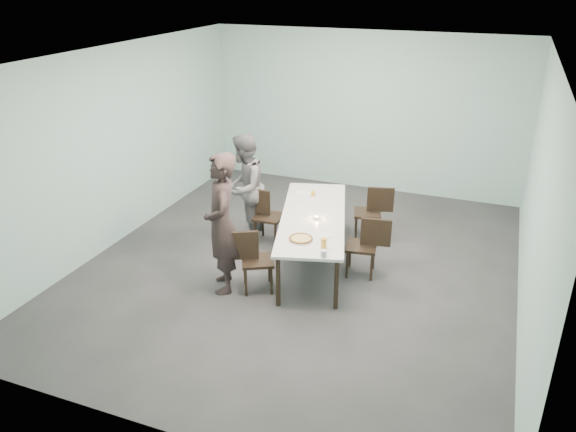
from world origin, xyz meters
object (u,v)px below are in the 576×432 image
(chair_near_right, at_px, (367,242))
(chair_near_left, at_px, (251,256))
(water_tumbler, at_px, (324,254))
(amber_tumbler, at_px, (313,194))
(beer_glass, at_px, (324,244))
(pizza, at_px, (301,239))
(side_plate, at_px, (325,236))
(chair_far_left, at_px, (264,212))
(table, at_px, (313,219))
(diner_near, at_px, (222,224))
(chair_far_right, at_px, (373,209))
(tealight, at_px, (317,218))
(diner_far, at_px, (244,187))

(chair_near_right, bearing_deg, chair_near_left, 27.26)
(water_tumbler, xyz_separation_m, amber_tumbler, (-0.77, 1.86, -0.01))
(beer_glass, height_order, amber_tumbler, beer_glass)
(pizza, distance_m, side_plate, 0.35)
(pizza, bearing_deg, chair_far_left, 131.36)
(table, height_order, chair_near_left, chair_near_left)
(chair_far_left, bearing_deg, table, -23.95)
(chair_far_left, height_order, diner_near, diner_near)
(chair_near_left, bearing_deg, diner_near, 165.56)
(side_plate, xyz_separation_m, beer_glass, (0.09, -0.37, 0.07))
(chair_far_right, height_order, diner_near, diner_near)
(tealight, bearing_deg, chair_far_right, 66.21)
(side_plate, bearing_deg, table, 122.53)
(water_tumbler, bearing_deg, diner_far, 139.32)
(beer_glass, xyz_separation_m, amber_tumbler, (-0.71, 1.66, -0.03))
(chair_near_left, bearing_deg, water_tumbler, -33.73)
(chair_near_left, height_order, chair_far_left, same)
(chair_far_left, xyz_separation_m, tealight, (1.03, -0.48, 0.27))
(diner_near, bearing_deg, chair_far_right, 116.63)
(chair_near_left, bearing_deg, beer_glass, -22.65)
(chair_near_right, bearing_deg, water_tumbler, 65.77)
(chair_far_left, xyz_separation_m, pizza, (1.04, -1.18, 0.27))
(chair_far_right, relative_size, water_tumbler, 9.67)
(side_plate, height_order, beer_glass, beer_glass)
(side_plate, bearing_deg, pizza, -138.82)
(tealight, bearing_deg, water_tumbler, -67.15)
(diner_near, bearing_deg, table, 112.37)
(chair_near_left, bearing_deg, chair_near_right, 7.95)
(chair_near_left, height_order, pizza, chair_near_left)
(diner_far, relative_size, amber_tumbler, 21.45)
(chair_far_right, bearing_deg, table, 45.95)
(chair_far_right, xyz_separation_m, beer_glass, (-0.16, -2.06, 0.32))
(chair_far_left, bearing_deg, chair_near_left, -75.11)
(chair_near_right, relative_size, amber_tumbler, 10.88)
(chair_near_left, height_order, chair_near_right, same)
(diner_near, bearing_deg, chair_near_right, 92.07)
(chair_near_left, xyz_separation_m, pizza, (0.62, 0.22, 0.27))
(diner_near, bearing_deg, chair_near_left, 73.82)
(chair_far_left, relative_size, side_plate, 4.83)
(beer_glass, bearing_deg, chair_far_left, 136.59)
(table, xyz_separation_m, pizza, (0.11, -0.81, 0.08))
(diner_near, relative_size, water_tumbler, 21.27)
(chair_near_left, relative_size, beer_glass, 5.80)
(diner_far, distance_m, amber_tumbler, 1.08)
(chair_near_left, xyz_separation_m, side_plate, (0.88, 0.45, 0.25))
(tealight, relative_size, amber_tumbler, 0.70)
(chair_far_left, distance_m, chair_near_right, 1.82)
(chair_far_right, bearing_deg, beer_glass, 70.63)
(chair_far_left, bearing_deg, diner_near, -89.78)
(pizza, distance_m, water_tumbler, 0.54)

